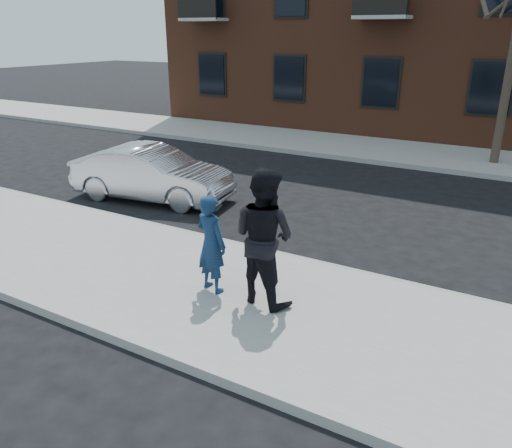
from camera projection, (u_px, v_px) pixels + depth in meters
The scene contains 8 objects.
ground at pixel (152, 271), 8.93m from camera, with size 100.00×100.00×0.00m, color black.
near_sidewalk at pixel (142, 272), 8.70m from camera, with size 50.00×3.50×0.15m, color gray.
near_curb at pixel (202, 238), 10.16m from camera, with size 50.00×0.10×0.15m, color #999691.
far_sidewalk at pixel (359, 147), 18.01m from camera, with size 50.00×3.50×0.15m, color gray.
far_curb at pixel (341, 158), 16.55m from camera, with size 50.00×0.10×0.15m, color #999691.
silver_sedan at pixel (152, 174), 12.47m from camera, with size 1.42×4.07×1.34m, color silver.
man_hoodie at pixel (211, 244), 7.70m from camera, with size 0.65×0.55×1.58m.
man_peacoat at pixel (264, 237), 7.31m from camera, with size 1.15×0.97×2.09m.
Camera 1 is at (5.61, -6.03, 4.01)m, focal length 35.00 mm.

